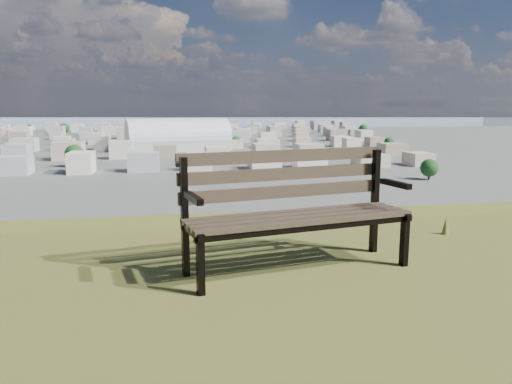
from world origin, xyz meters
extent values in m
cube|color=#443427|center=(0.65, 2.17, 25.45)|extent=(1.80, 0.46, 0.04)
cube|color=#443427|center=(0.62, 2.29, 25.45)|extent=(1.80, 0.46, 0.04)
cube|color=#443427|center=(0.60, 2.41, 25.45)|extent=(1.80, 0.46, 0.04)
cube|color=#443427|center=(0.57, 2.53, 25.45)|extent=(1.80, 0.46, 0.04)
cube|color=#443427|center=(0.56, 2.60, 25.61)|extent=(1.79, 0.41, 0.10)
cube|color=#443427|center=(0.55, 2.63, 25.75)|extent=(1.79, 0.41, 0.10)
cube|color=#443427|center=(0.55, 2.65, 25.90)|extent=(1.79, 0.41, 0.10)
cube|color=black|center=(-0.20, 1.97, 25.22)|extent=(0.06, 0.07, 0.45)
cube|color=black|center=(-0.29, 2.40, 25.47)|extent=(0.06, 0.07, 0.93)
cube|color=black|center=(-0.24, 2.17, 25.42)|extent=(0.15, 0.51, 0.05)
cube|color=black|center=(-0.23, 2.12, 25.67)|extent=(0.12, 0.37, 0.05)
cube|color=black|center=(1.50, 2.33, 25.22)|extent=(0.06, 0.07, 0.45)
cube|color=black|center=(1.41, 2.75, 25.47)|extent=(0.06, 0.07, 0.93)
cube|color=black|center=(1.46, 2.52, 25.42)|extent=(0.15, 0.51, 0.05)
cube|color=black|center=(1.47, 2.47, 25.67)|extent=(0.12, 0.37, 0.05)
cube|color=black|center=(0.65, 2.16, 25.40)|extent=(1.79, 0.41, 0.04)
cube|color=black|center=(0.57, 2.53, 25.40)|extent=(1.79, 0.41, 0.04)
cone|color=brown|center=(2.40, 3.20, 25.09)|extent=(0.08, 0.08, 0.18)
cube|color=#B6B7B2|center=(5.06, 289.60, 3.19)|extent=(61.15, 35.12, 6.39)
cylinder|color=white|center=(5.06, 289.60, 6.39)|extent=(61.15, 35.12, 24.27)
cube|color=silver|center=(-60.00, 200.00, 3.50)|extent=(11.00, 11.00, 7.00)
cube|color=#BAB0A0|center=(-36.00, 200.00, 3.50)|extent=(11.00, 11.00, 7.00)
cube|color=#BFAC98|center=(-12.00, 200.00, 3.50)|extent=(11.00, 11.00, 7.00)
cube|color=#AAA9AE|center=(12.00, 200.00, 3.50)|extent=(11.00, 11.00, 7.00)
cube|color=beige|center=(36.00, 200.00, 3.50)|extent=(11.00, 11.00, 7.00)
cube|color=gray|center=(60.00, 200.00, 3.50)|extent=(11.00, 11.00, 7.00)
cube|color=beige|center=(84.00, 200.00, 3.50)|extent=(11.00, 11.00, 7.00)
cube|color=beige|center=(108.00, 200.00, 3.50)|extent=(11.00, 11.00, 7.00)
cube|color=#BFAC98|center=(-72.00, 250.00, 3.50)|extent=(11.00, 11.00, 7.00)
cube|color=#AAA9AE|center=(-48.00, 250.00, 3.50)|extent=(11.00, 11.00, 7.00)
cube|color=beige|center=(-24.00, 250.00, 3.50)|extent=(11.00, 11.00, 7.00)
cube|color=gray|center=(0.00, 250.00, 3.50)|extent=(11.00, 11.00, 7.00)
cube|color=beige|center=(24.00, 250.00, 3.50)|extent=(11.00, 11.00, 7.00)
cube|color=beige|center=(48.00, 250.00, 3.50)|extent=(11.00, 11.00, 7.00)
cube|color=silver|center=(72.00, 250.00, 3.50)|extent=(11.00, 11.00, 7.00)
cube|color=#BAB0A0|center=(96.00, 250.00, 3.50)|extent=(11.00, 11.00, 7.00)
cube|color=#BFAC98|center=(120.00, 250.00, 3.50)|extent=(11.00, 11.00, 7.00)
cube|color=gray|center=(-84.00, 300.00, 3.50)|extent=(11.00, 11.00, 7.00)
cube|color=beige|center=(-60.00, 300.00, 3.50)|extent=(11.00, 11.00, 7.00)
cube|color=beige|center=(-36.00, 300.00, 3.50)|extent=(11.00, 11.00, 7.00)
cube|color=silver|center=(-12.00, 300.00, 3.50)|extent=(11.00, 11.00, 7.00)
cube|color=#BAB0A0|center=(12.00, 300.00, 3.50)|extent=(11.00, 11.00, 7.00)
cube|color=#BFAC98|center=(36.00, 300.00, 3.50)|extent=(11.00, 11.00, 7.00)
cube|color=#AAA9AE|center=(60.00, 300.00, 3.50)|extent=(11.00, 11.00, 7.00)
cube|color=beige|center=(84.00, 300.00, 3.50)|extent=(11.00, 11.00, 7.00)
cube|color=gray|center=(108.00, 300.00, 3.50)|extent=(11.00, 11.00, 7.00)
cube|color=beige|center=(132.00, 300.00, 3.50)|extent=(11.00, 11.00, 7.00)
cube|color=#BAB0A0|center=(-96.00, 350.00, 3.50)|extent=(11.00, 11.00, 7.00)
cube|color=#BFAC98|center=(-72.00, 350.00, 3.50)|extent=(11.00, 11.00, 7.00)
cube|color=#AAA9AE|center=(-48.00, 350.00, 3.50)|extent=(11.00, 11.00, 7.00)
cube|color=beige|center=(-24.00, 350.00, 3.50)|extent=(11.00, 11.00, 7.00)
cube|color=gray|center=(0.00, 350.00, 3.50)|extent=(11.00, 11.00, 7.00)
cube|color=beige|center=(24.00, 350.00, 3.50)|extent=(11.00, 11.00, 7.00)
cube|color=beige|center=(48.00, 350.00, 3.50)|extent=(11.00, 11.00, 7.00)
cube|color=silver|center=(72.00, 350.00, 3.50)|extent=(11.00, 11.00, 7.00)
cube|color=#BAB0A0|center=(96.00, 350.00, 3.50)|extent=(11.00, 11.00, 7.00)
cube|color=#BFAC98|center=(120.00, 350.00, 3.50)|extent=(11.00, 11.00, 7.00)
cube|color=#AAA9AE|center=(144.00, 350.00, 3.50)|extent=(11.00, 11.00, 7.00)
cube|color=beige|center=(-108.00, 400.00, 3.50)|extent=(11.00, 11.00, 7.00)
cube|color=beige|center=(-84.00, 400.00, 3.50)|extent=(11.00, 11.00, 7.00)
cube|color=silver|center=(-60.00, 400.00, 3.50)|extent=(11.00, 11.00, 7.00)
cube|color=#BAB0A0|center=(-36.00, 400.00, 3.50)|extent=(11.00, 11.00, 7.00)
cube|color=#BFAC98|center=(-12.00, 400.00, 3.50)|extent=(11.00, 11.00, 7.00)
cube|color=#AAA9AE|center=(12.00, 400.00, 3.50)|extent=(11.00, 11.00, 7.00)
cube|color=beige|center=(36.00, 400.00, 3.50)|extent=(11.00, 11.00, 7.00)
cube|color=gray|center=(60.00, 400.00, 3.50)|extent=(11.00, 11.00, 7.00)
cube|color=beige|center=(84.00, 400.00, 3.50)|extent=(11.00, 11.00, 7.00)
cube|color=beige|center=(108.00, 400.00, 3.50)|extent=(11.00, 11.00, 7.00)
cube|color=silver|center=(132.00, 400.00, 3.50)|extent=(11.00, 11.00, 7.00)
cube|color=#BAB0A0|center=(156.00, 400.00, 3.50)|extent=(11.00, 11.00, 7.00)
cube|color=beige|center=(-120.00, 450.00, 3.50)|extent=(11.00, 11.00, 7.00)
cube|color=gray|center=(-96.00, 450.00, 3.50)|extent=(11.00, 11.00, 7.00)
cube|color=beige|center=(-72.00, 450.00, 3.50)|extent=(11.00, 11.00, 7.00)
cube|color=beige|center=(-48.00, 450.00, 3.50)|extent=(11.00, 11.00, 7.00)
cube|color=silver|center=(-24.00, 450.00, 3.50)|extent=(11.00, 11.00, 7.00)
cube|color=#BAB0A0|center=(0.00, 450.00, 3.50)|extent=(11.00, 11.00, 7.00)
cube|color=#BFAC98|center=(24.00, 450.00, 3.50)|extent=(11.00, 11.00, 7.00)
cube|color=#AAA9AE|center=(48.00, 450.00, 3.50)|extent=(11.00, 11.00, 7.00)
cube|color=beige|center=(72.00, 450.00, 3.50)|extent=(11.00, 11.00, 7.00)
cube|color=gray|center=(96.00, 450.00, 3.50)|extent=(11.00, 11.00, 7.00)
cube|color=beige|center=(120.00, 450.00, 3.50)|extent=(11.00, 11.00, 7.00)
cube|color=beige|center=(144.00, 450.00, 3.50)|extent=(11.00, 11.00, 7.00)
cube|color=silver|center=(168.00, 450.00, 3.50)|extent=(11.00, 11.00, 7.00)
cube|color=#AAA9AE|center=(-132.00, 500.00, 3.50)|extent=(11.00, 11.00, 7.00)
cube|color=beige|center=(-108.00, 500.00, 3.50)|extent=(11.00, 11.00, 7.00)
cube|color=gray|center=(-84.00, 500.00, 3.50)|extent=(11.00, 11.00, 7.00)
cube|color=beige|center=(-60.00, 500.00, 3.50)|extent=(11.00, 11.00, 7.00)
cube|color=beige|center=(-36.00, 500.00, 3.50)|extent=(11.00, 11.00, 7.00)
cube|color=silver|center=(-12.00, 500.00, 3.50)|extent=(11.00, 11.00, 7.00)
cube|color=#BAB0A0|center=(12.00, 500.00, 3.50)|extent=(11.00, 11.00, 7.00)
cube|color=#BFAC98|center=(36.00, 500.00, 3.50)|extent=(11.00, 11.00, 7.00)
cube|color=#AAA9AE|center=(60.00, 500.00, 3.50)|extent=(11.00, 11.00, 7.00)
cube|color=beige|center=(84.00, 500.00, 3.50)|extent=(11.00, 11.00, 7.00)
cube|color=gray|center=(108.00, 500.00, 3.50)|extent=(11.00, 11.00, 7.00)
cube|color=beige|center=(132.00, 500.00, 3.50)|extent=(11.00, 11.00, 7.00)
cube|color=beige|center=(156.00, 500.00, 3.50)|extent=(11.00, 11.00, 7.00)
cube|color=silver|center=(180.00, 500.00, 3.50)|extent=(11.00, 11.00, 7.00)
cube|color=#BFAC98|center=(-168.00, 550.00, 3.50)|extent=(11.00, 11.00, 7.00)
cube|color=#AAA9AE|center=(-144.00, 550.00, 3.50)|extent=(11.00, 11.00, 7.00)
cube|color=beige|center=(-120.00, 550.00, 3.50)|extent=(11.00, 11.00, 7.00)
cube|color=gray|center=(-96.00, 550.00, 3.50)|extent=(11.00, 11.00, 7.00)
cube|color=beige|center=(-72.00, 550.00, 3.50)|extent=(11.00, 11.00, 7.00)
cube|color=beige|center=(-48.00, 550.00, 3.50)|extent=(11.00, 11.00, 7.00)
cube|color=silver|center=(-24.00, 550.00, 3.50)|extent=(11.00, 11.00, 7.00)
cube|color=#BAB0A0|center=(0.00, 550.00, 3.50)|extent=(11.00, 11.00, 7.00)
cube|color=#BFAC98|center=(24.00, 550.00, 3.50)|extent=(11.00, 11.00, 7.00)
cube|color=#AAA9AE|center=(48.00, 550.00, 3.50)|extent=(11.00, 11.00, 7.00)
cube|color=beige|center=(72.00, 550.00, 3.50)|extent=(11.00, 11.00, 7.00)
cube|color=gray|center=(96.00, 550.00, 3.50)|extent=(11.00, 11.00, 7.00)
cube|color=beige|center=(120.00, 550.00, 3.50)|extent=(11.00, 11.00, 7.00)
cube|color=beige|center=(144.00, 550.00, 3.50)|extent=(11.00, 11.00, 7.00)
cube|color=silver|center=(168.00, 550.00, 3.50)|extent=(11.00, 11.00, 7.00)
cube|color=#BAB0A0|center=(192.00, 550.00, 3.50)|extent=(11.00, 11.00, 7.00)
cylinder|color=#2F2317|center=(90.00, 160.00, 1.05)|extent=(0.80, 0.80, 2.10)
sphere|color=#133619|center=(90.00, 160.00, 4.20)|extent=(6.30, 6.30, 6.30)
cylinder|color=#2F2317|center=(-40.00, 220.00, 1.35)|extent=(0.80, 0.80, 2.70)
sphere|color=#133619|center=(-40.00, 220.00, 5.40)|extent=(8.10, 8.10, 8.10)
cylinder|color=#2F2317|center=(130.00, 280.00, 0.97)|extent=(0.80, 0.80, 1.95)
sphere|color=#133619|center=(130.00, 280.00, 3.90)|extent=(5.85, 5.85, 5.85)
cylinder|color=#2F2317|center=(60.00, 400.00, 1.12)|extent=(0.80, 0.80, 2.25)
sphere|color=#133619|center=(60.00, 400.00, 4.50)|extent=(6.75, 6.75, 6.75)
cylinder|color=#2F2317|center=(-90.00, 460.00, 1.43)|extent=(0.80, 0.80, 2.85)
sphere|color=#133619|center=(-90.00, 460.00, 5.70)|extent=(8.55, 8.55, 8.55)
cylinder|color=#2F2317|center=(-130.00, 500.00, 1.20)|extent=(0.80, 0.80, 2.40)
sphere|color=#133619|center=(-130.00, 500.00, 4.80)|extent=(7.20, 7.20, 7.20)
cylinder|color=#2F2317|center=(40.00, 300.00, 1.05)|extent=(0.80, 0.80, 2.10)
sphere|color=#133619|center=(40.00, 300.00, 4.20)|extent=(6.30, 6.30, 6.30)
cylinder|color=#2F2317|center=(170.00, 420.00, 1.27)|extent=(0.80, 0.80, 2.55)
sphere|color=#133619|center=(170.00, 420.00, 5.10)|extent=(7.65, 7.65, 7.65)
cube|color=#8793AD|center=(0.00, 900.00, 0.00)|extent=(2400.00, 700.00, 0.12)
cube|color=#8991AA|center=(-400.00, 1350.00, 27.50)|extent=(600.00, 220.00, 55.00)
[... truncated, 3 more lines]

